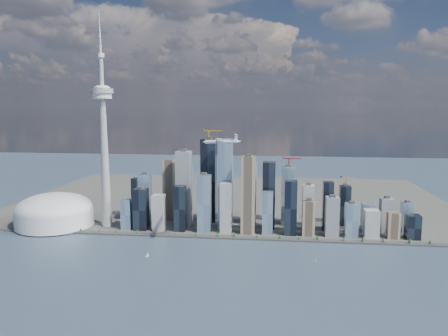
# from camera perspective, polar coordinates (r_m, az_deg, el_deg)

# --- Properties ---
(ground) EXTENTS (4000.00, 4000.00, 0.00)m
(ground) POSITION_cam_1_polar(r_m,az_deg,el_deg) (841.18, -3.39, -14.12)
(ground) COLOR #2D3C50
(ground) RESTS_ON ground
(seawall) EXTENTS (1100.00, 22.00, 4.00)m
(seawall) POSITION_cam_1_polar(r_m,az_deg,el_deg) (1073.11, -1.00, -9.00)
(seawall) COLOR #383838
(seawall) RESTS_ON ground
(land) EXTENTS (1400.00, 900.00, 3.00)m
(land) POSITION_cam_1_polar(r_m,az_deg,el_deg) (1506.10, 1.34, -3.99)
(land) COLOR #4C4C47
(land) RESTS_ON ground
(shoreline_trees) EXTENTS (960.53, 7.20, 8.80)m
(shoreline_trees) POSITION_cam_1_polar(r_m,az_deg,el_deg) (1071.12, -1.00, -8.65)
(shoreline_trees) COLOR #3F2D1E
(shoreline_trees) RESTS_ON seawall
(skyscraper_cluster) EXTENTS (736.00, 142.00, 252.67)m
(skyscraper_cluster) POSITION_cam_1_polar(r_m,az_deg,el_deg) (1131.22, 2.60, -4.11)
(skyscraper_cluster) COLOR black
(skyscraper_cluster) RESTS_ON land
(needle_tower) EXTENTS (56.00, 56.00, 550.50)m
(needle_tower) POSITION_cam_1_polar(r_m,az_deg,el_deg) (1165.13, -15.42, 3.80)
(needle_tower) COLOR #9A9A95
(needle_tower) RESTS_ON land
(dome_stadium) EXTENTS (200.00, 200.00, 86.00)m
(dome_stadium) POSITION_cam_1_polar(r_m,az_deg,el_deg) (1245.13, -21.25, -5.36)
(dome_stadium) COLOR white
(dome_stadium) RESTS_ON land
(airplane) EXTENTS (80.09, 71.29, 19.66)m
(airplane) POSITION_cam_1_polar(r_m,az_deg,el_deg) (913.90, -0.32, 3.52)
(airplane) COLOR silver
(airplane) RESTS_ON ground
(sailboat_west) EXTENTS (7.80, 3.98, 10.88)m
(sailboat_west) POSITION_cam_1_polar(r_m,az_deg,el_deg) (960.35, -9.97, -11.13)
(sailboat_west) COLOR white
(sailboat_west) RESTS_ON ground
(sailboat_east) EXTENTS (6.94, 3.94, 9.80)m
(sailboat_east) POSITION_cam_1_polar(r_m,az_deg,el_deg) (939.26, 11.95, -11.65)
(sailboat_east) COLOR white
(sailboat_east) RESTS_ON ground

